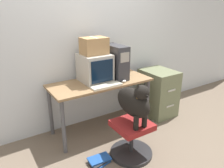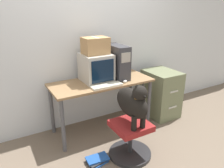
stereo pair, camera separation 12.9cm
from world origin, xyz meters
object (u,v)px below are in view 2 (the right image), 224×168
(crt_monitor, at_px, (96,68))
(office_chair, at_px, (130,139))
(keyboard, at_px, (107,86))
(dog, at_px, (133,102))
(filing_cabinet, at_px, (161,93))
(cardboard_box, at_px, (95,46))
(pc_tower, at_px, (117,62))
(book_stack_floor, at_px, (97,160))

(crt_monitor, relative_size, office_chair, 0.79)
(crt_monitor, relative_size, keyboard, 0.98)
(crt_monitor, xyz_separation_m, dog, (0.06, -0.80, -0.21))
(filing_cabinet, bearing_deg, dog, -147.36)
(dog, distance_m, cardboard_box, 0.96)
(dog, bearing_deg, crt_monitor, 94.23)
(keyboard, bearing_deg, dog, -84.80)
(cardboard_box, bearing_deg, dog, -85.79)
(office_chair, height_order, filing_cabinet, filing_cabinet)
(pc_tower, xyz_separation_m, book_stack_floor, (-0.67, -0.68, -0.95))
(crt_monitor, height_order, office_chair, crt_monitor)
(office_chair, distance_m, cardboard_box, 1.28)
(office_chair, relative_size, cardboard_box, 1.58)
(office_chair, distance_m, book_stack_floor, 0.46)
(filing_cabinet, height_order, book_stack_floor, filing_cabinet)
(filing_cabinet, bearing_deg, keyboard, -172.86)
(book_stack_floor, bearing_deg, filing_cabinet, 21.40)
(office_chair, height_order, cardboard_box, cardboard_box)
(keyboard, distance_m, cardboard_box, 0.55)
(keyboard, relative_size, dog, 0.79)
(keyboard, distance_m, book_stack_floor, 0.92)
(pc_tower, bearing_deg, filing_cabinet, -8.19)
(dog, bearing_deg, book_stack_floor, 167.15)
(cardboard_box, bearing_deg, crt_monitor, -90.00)
(filing_cabinet, xyz_separation_m, cardboard_box, (-1.09, 0.15, 0.85))
(keyboard, distance_m, filing_cabinet, 1.15)
(dog, bearing_deg, keyboard, 95.20)
(crt_monitor, bearing_deg, dog, -85.77)
(crt_monitor, bearing_deg, book_stack_floor, -116.49)
(pc_tower, height_order, dog, pc_tower)
(pc_tower, xyz_separation_m, dog, (-0.26, -0.77, -0.26))
(pc_tower, distance_m, dog, 0.85)
(office_chair, distance_m, filing_cabinet, 1.22)
(filing_cabinet, bearing_deg, book_stack_floor, -158.60)
(office_chair, height_order, book_stack_floor, office_chair)
(cardboard_box, bearing_deg, filing_cabinet, -7.73)
(filing_cabinet, distance_m, book_stack_floor, 1.59)
(dog, xyz_separation_m, cardboard_box, (-0.06, 0.81, 0.51))
(crt_monitor, distance_m, filing_cabinet, 1.23)
(book_stack_floor, bearing_deg, pc_tower, 45.13)
(keyboard, height_order, dog, dog)
(pc_tower, xyz_separation_m, filing_cabinet, (0.77, -0.11, -0.60))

